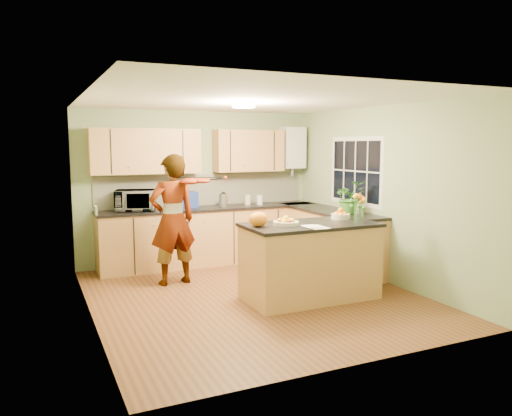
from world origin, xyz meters
name	(u,v)px	position (x,y,z in m)	size (l,w,h in m)	color
floor	(253,296)	(0.00, 0.00, 0.00)	(4.50, 4.50, 0.00)	#553118
ceiling	(253,100)	(0.00, 0.00, 2.50)	(4.00, 4.50, 0.02)	white
wall_back	(198,187)	(0.00, 2.25, 1.25)	(4.00, 0.02, 2.50)	#89A072
wall_front	(360,226)	(0.00, -2.25, 1.25)	(4.00, 0.02, 2.50)	#89A072
wall_left	(88,209)	(-2.00, 0.00, 1.25)	(0.02, 4.50, 2.50)	#89A072
wall_right	(380,194)	(2.00, 0.00, 1.25)	(0.02, 4.50, 2.50)	#89A072
back_counter	(210,235)	(0.10, 1.95, 0.47)	(3.64, 0.62, 0.94)	tan
right_counter	(329,239)	(1.70, 0.85, 0.47)	(0.62, 2.24, 0.94)	tan
splashback	(204,190)	(0.10, 2.23, 1.20)	(3.60, 0.02, 0.52)	white
upper_cabinets	(190,151)	(-0.18, 2.08, 1.85)	(3.20, 0.34, 0.70)	tan
boiler	(292,148)	(1.70, 2.09, 1.90)	(0.40, 0.30, 0.86)	silver
window_right	(355,171)	(1.99, 0.60, 1.55)	(0.01, 1.30, 1.05)	silver
light_switch	(96,210)	(-1.99, -0.60, 1.30)	(0.02, 0.09, 0.09)	silver
ceiling_lamp	(244,105)	(0.00, 0.30, 2.46)	(0.30, 0.30, 0.07)	#FFEABF
peninsula_island	(310,261)	(0.62, -0.38, 0.49)	(1.69, 0.87, 0.97)	tan
fruit_dish	(286,221)	(0.27, -0.38, 1.01)	(0.32, 0.32, 0.11)	beige
orange_bowl	(341,215)	(1.17, -0.23, 1.03)	(0.25, 0.25, 0.14)	beige
flower_vase	(359,200)	(1.22, -0.56, 1.26)	(0.24, 0.24, 0.44)	silver
orange_bag	(258,219)	(-0.08, -0.33, 1.06)	(0.24, 0.20, 0.18)	orange
papers	(316,227)	(0.52, -0.68, 0.97)	(0.22, 0.30, 0.01)	white
violinist	(173,220)	(-0.78, 1.00, 0.91)	(0.67, 0.44, 1.82)	#EAAA8F
violin	(190,181)	(-0.58, 0.78, 1.46)	(0.67, 0.27, 0.13)	#540C05
microwave	(135,200)	(-1.10, 1.98, 1.10)	(0.58, 0.40, 0.32)	silver
blue_box	(186,200)	(-0.29, 1.99, 1.07)	(0.32, 0.24, 0.26)	navy
kettle	(223,200)	(0.32, 1.92, 1.06)	(0.15, 0.15, 0.28)	#B1B1B5
jar_cream	(248,200)	(0.80, 2.00, 1.02)	(0.11, 0.11, 0.17)	beige
jar_white	(260,200)	(0.98, 1.90, 1.02)	(0.10, 0.10, 0.16)	silver
potted_plant	(349,197)	(1.70, 0.33, 1.19)	(0.44, 0.38, 0.49)	#387D29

